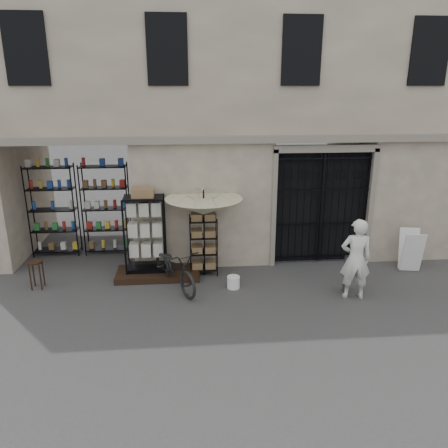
{
  "coord_description": "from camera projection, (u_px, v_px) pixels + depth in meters",
  "views": [
    {
      "loc": [
        -1.63,
        -8.33,
        4.46
      ],
      "look_at": [
        -0.8,
        1.4,
        1.35
      ],
      "focal_mm": 35.0,
      "sensor_mm": 36.0,
      "label": 1
    }
  ],
  "objects": [
    {
      "name": "shopkeeper",
      "position": [
        352.0,
        297.0,
        9.64
      ],
      "size": [
        0.88,
        1.87,
        0.43
      ],
      "primitive_type": "imported",
      "rotation": [
        0.0,
        0.0,
        3.01
      ],
      "color": "silver",
      "rests_on": "ground"
    },
    {
      "name": "step_platform",
      "position": [
        158.0,
        274.0,
        10.65
      ],
      "size": [
        2.0,
        0.9,
        0.15
      ],
      "primitive_type": "cube",
      "color": "black",
      "rests_on": "ground"
    },
    {
      "name": "steel_bollard",
      "position": [
        347.0,
        274.0,
        9.78
      ],
      "size": [
        0.17,
        0.17,
        0.85
      ],
      "primitive_type": "cylinder",
      "rotation": [
        0.0,
        0.0,
        -0.11
      ],
      "color": "#50555B",
      "rests_on": "ground"
    },
    {
      "name": "wire_rack",
      "position": [
        204.0,
        246.0,
        10.65
      ],
      "size": [
        0.65,
        0.47,
        1.47
      ],
      "rotation": [
        0.0,
        0.0,
        -0.02
      ],
      "color": "black",
      "rests_on": "ground"
    },
    {
      "name": "iron_gate",
      "position": [
        320.0,
        206.0,
        11.24
      ],
      "size": [
        2.5,
        0.21,
        3.0
      ],
      "color": "black",
      "rests_on": "ground"
    },
    {
      "name": "display_cabinet",
      "position": [
        145.0,
        238.0,
        10.46
      ],
      "size": [
        0.98,
        0.68,
        1.98
      ],
      "rotation": [
        0.0,
        0.0,
        -0.13
      ],
      "color": "black",
      "rests_on": "step_platform"
    },
    {
      "name": "shop_recess",
      "position": [
        76.0,
        206.0,
        11.23
      ],
      "size": [
        3.0,
        1.7,
        3.0
      ],
      "primitive_type": "cube",
      "color": "black",
      "rests_on": "ground"
    },
    {
      "name": "main_building",
      "position": [
        245.0,
        84.0,
        11.83
      ],
      "size": [
        14.0,
        4.0,
        9.0
      ],
      "primitive_type": "cube",
      "color": "tan",
      "rests_on": "ground"
    },
    {
      "name": "market_umbrella",
      "position": [
        204.0,
        202.0,
        10.19
      ],
      "size": [
        2.1,
        2.12,
        2.58
      ],
      "rotation": [
        0.0,
        0.0,
        0.43
      ],
      "color": "black",
      "rests_on": "ground"
    },
    {
      "name": "shop_shelving",
      "position": [
        80.0,
        210.0,
        11.78
      ],
      "size": [
        2.7,
        0.5,
        2.5
      ],
      "primitive_type": "cube",
      "color": "black",
      "rests_on": "ground"
    },
    {
      "name": "wooden_stool",
      "position": [
        37.0,
        274.0,
        9.96
      ],
      "size": [
        0.34,
        0.34,
        0.66
      ],
      "rotation": [
        0.0,
        0.0,
        -0.1
      ],
      "color": "black",
      "rests_on": "ground"
    },
    {
      "name": "ground",
      "position": [
        266.0,
        302.0,
        9.39
      ],
      "size": [
        80.0,
        80.0,
        0.0
      ],
      "primitive_type": "plane",
      "color": "black",
      "rests_on": "ground"
    },
    {
      "name": "easel_sign",
      "position": [
        411.0,
        251.0,
        10.86
      ],
      "size": [
        0.58,
        0.64,
        1.03
      ],
      "rotation": [
        0.0,
        0.0,
        -0.18
      ],
      "color": "silver",
      "rests_on": "ground"
    },
    {
      "name": "white_bucket",
      "position": [
        233.0,
        282.0,
        10.03
      ],
      "size": [
        0.38,
        0.38,
        0.28
      ],
      "primitive_type": "cylinder",
      "rotation": [
        0.0,
        0.0,
        0.41
      ],
      "color": "white",
      "rests_on": "ground"
    },
    {
      "name": "bicycle",
      "position": [
        176.0,
        288.0,
        10.06
      ],
      "size": [
        1.05,
        1.19,
        1.89
      ],
      "primitive_type": "imported",
      "rotation": [
        0.0,
        0.0,
        0.5
      ],
      "color": "black",
      "rests_on": "ground"
    }
  ]
}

